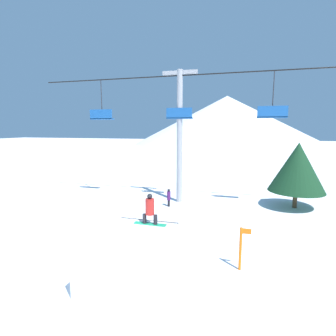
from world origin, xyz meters
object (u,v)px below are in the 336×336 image
(pine_tree_near, at_px, (297,167))
(trail_marker, at_px, (241,248))
(snow_ramp, at_px, (132,256))
(snowboarder, at_px, (150,209))
(distant_skier, at_px, (169,197))

(pine_tree_near, bearing_deg, trail_marker, -111.09)
(snow_ramp, height_order, snowboarder, snowboarder)
(snowboarder, height_order, trail_marker, snowboarder)
(snow_ramp, relative_size, snowboarder, 2.78)
(pine_tree_near, bearing_deg, snowboarder, -128.02)
(pine_tree_near, bearing_deg, snow_ramp, -124.95)
(snow_ramp, relative_size, distant_skier, 3.04)
(trail_marker, bearing_deg, distant_skier, 123.89)
(snowboarder, relative_size, trail_marker, 0.80)
(snow_ramp, relative_size, trail_marker, 2.24)
(trail_marker, xyz_separation_m, distant_skier, (-4.75, 7.06, -0.23))
(snowboarder, bearing_deg, distant_skier, 99.24)
(snowboarder, bearing_deg, trail_marker, 0.05)
(snow_ramp, bearing_deg, distant_skier, 96.35)
(trail_marker, distance_m, distant_skier, 8.51)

